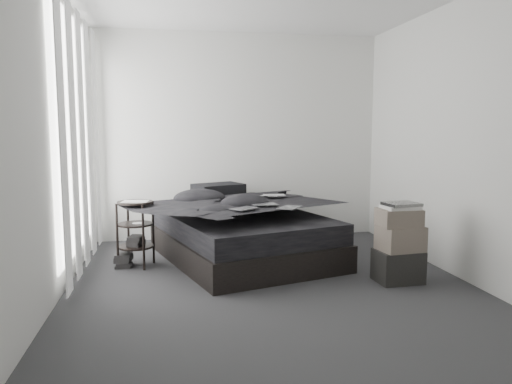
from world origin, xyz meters
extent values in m
cube|color=#323234|center=(0.00, 0.00, 0.00)|extent=(3.60, 4.20, 0.01)
cube|color=silver|center=(0.00, 2.10, 1.30)|extent=(3.60, 0.01, 2.60)
cube|color=silver|center=(0.00, -2.10, 1.30)|extent=(3.60, 0.01, 2.60)
cube|color=silver|center=(-1.80, 0.00, 1.30)|extent=(0.01, 4.20, 2.60)
cube|color=silver|center=(1.80, 0.00, 1.30)|extent=(0.01, 4.20, 2.60)
cube|color=white|center=(-1.78, 0.90, 1.35)|extent=(0.02, 2.00, 2.30)
cube|color=white|center=(-1.73, 0.90, 1.28)|extent=(0.06, 2.12, 2.48)
cube|color=black|center=(-0.11, 0.97, 0.14)|extent=(2.02, 2.34, 0.27)
cube|color=black|center=(-0.11, 0.97, 0.38)|extent=(1.95, 2.27, 0.21)
imported|color=black|center=(-0.09, 0.92, 0.60)|extent=(1.90, 2.05, 0.23)
cube|color=black|center=(-0.38, 1.70, 0.55)|extent=(0.69, 0.56, 0.14)
cube|color=black|center=(-0.31, 1.70, 0.68)|extent=(0.67, 0.57, 0.13)
imported|color=silver|center=(0.23, 1.12, 0.73)|extent=(0.32, 0.21, 0.03)
cube|color=black|center=(-0.18, 0.39, 0.72)|extent=(0.30, 0.29, 0.01)
cube|color=black|center=(0.05, 0.61, 0.72)|extent=(0.26, 0.18, 0.01)
cube|color=black|center=(0.26, 0.37, 0.73)|extent=(0.28, 0.30, 0.01)
cylinder|color=black|center=(-1.23, 0.88, 0.33)|extent=(0.46, 0.46, 0.66)
cube|color=white|center=(-1.23, 0.87, 0.67)|extent=(0.28, 0.23, 0.01)
cube|color=black|center=(-1.36, 0.88, 0.08)|extent=(0.16, 0.22, 0.15)
cube|color=black|center=(1.17, -0.08, 0.15)|extent=(0.42, 0.34, 0.30)
cube|color=#695E53|center=(1.18, -0.09, 0.41)|extent=(0.41, 0.34, 0.23)
cube|color=#695E53|center=(1.17, -0.08, 0.60)|extent=(0.36, 0.29, 0.16)
cube|color=silver|center=(1.17, -0.08, 0.70)|extent=(0.32, 0.26, 0.03)
cube|color=silver|center=(1.18, -0.09, 0.72)|extent=(0.33, 0.28, 0.03)
camera|label=1|loc=(-0.88, -4.25, 1.39)|focal=35.00mm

